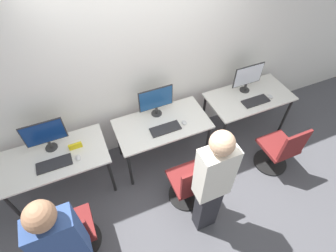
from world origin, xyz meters
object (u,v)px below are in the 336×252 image
person_left (67,248)px  office_chair_center (189,185)px  monitor_left (45,134)px  mouse_left (78,157)px  mouse_right (270,96)px  office_chair_left (75,234)px  monitor_center (156,100)px  keyboard_left (54,164)px  keyboard_center (165,129)px  keyboard_right (256,101)px  office_chair_right (279,151)px  person_center (212,184)px  mouse_center (184,123)px  monitor_right (248,77)px

person_left → office_chair_center: 1.59m
monitor_left → mouse_left: bearing=-46.7°
mouse_left → mouse_right: bearing=-0.2°
office_chair_left → monitor_center: (1.40, 1.05, 0.63)m
keyboard_left → office_chair_left: (0.02, -0.74, -0.39)m
keyboard_center → monitor_center: bearing=90.0°
person_left → monitor_center: size_ratio=3.59×
keyboard_center → office_chair_center: size_ratio=0.46×
office_chair_left → person_left: size_ratio=0.51×
office_chair_left → person_left: person_left is taller
monitor_left → keyboard_left: bearing=-90.0°
monitor_left → keyboard_right: size_ratio=1.18×
keyboard_center → office_chair_right: size_ratio=0.46×
monitor_center → office_chair_center: (0.04, -1.00, -0.63)m
person_center → keyboard_left: bearing=144.9°
keyboard_left → person_left: person_left is taller
monitor_left → person_center: (1.49, -1.32, -0.04)m
monitor_left → person_center: bearing=-41.5°
person_center → mouse_right: (1.59, 1.02, -0.20)m
mouse_left → monitor_center: 1.21m
office_chair_left → keyboard_right: (2.81, 0.71, 0.39)m
keyboard_left → office_chair_left: size_ratio=0.46×
keyboard_left → keyboard_right: same height
mouse_center → person_left: bearing=-146.3°
keyboard_left → monitor_right: bearing=5.1°
keyboard_center → keyboard_right: bearing=-0.9°
person_left → person_center: person_center is taller
monitor_left → mouse_center: size_ratio=5.29×
monitor_left → keyboard_center: monitor_left is taller
mouse_center → office_chair_right: 1.41m
monitor_left → mouse_center: (1.69, -0.28, -0.24)m
keyboard_left → person_left: bearing=-88.1°
monitor_center → mouse_center: size_ratio=5.29×
person_left → monitor_right: size_ratio=3.59×
mouse_left → office_chair_center: office_chair_center is taller
mouse_right → office_chair_left: bearing=-167.0°
person_center → office_chair_right: size_ratio=1.95×
office_chair_center → person_center: person_center is taller
keyboard_right → monitor_left: bearing=174.0°
monitor_left → monitor_center: 1.41m
office_chair_center → keyboard_center: bearing=93.2°
mouse_left → mouse_right: same height
mouse_left → keyboard_left: bearing=175.5°
keyboard_right → office_chair_right: size_ratio=0.46×
mouse_left → office_chair_center: size_ratio=0.10×
monitor_center → person_center: 1.37m
keyboard_right → office_chair_right: office_chair_right is taller
mouse_right → office_chair_right: size_ratio=0.10×
office_chair_center → monitor_right: monitor_right is taller
monitor_center → keyboard_right: bearing=-13.5°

